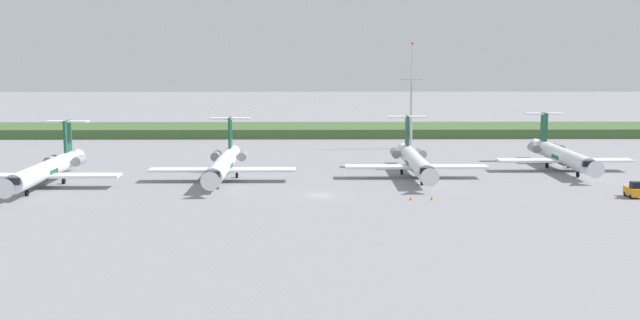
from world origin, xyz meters
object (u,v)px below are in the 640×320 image
object	(u,v)px
safety_cone_mid_marker	(432,198)
regional_jet_second	(223,164)
regional_jet_third	(415,161)
antenna_mast	(411,105)
baggage_tug	(634,190)
regional_jet_fourth	(562,155)
safety_cone_front_marker	(411,198)
regional_jet_nearest	(46,169)

from	to	relation	value
safety_cone_mid_marker	regional_jet_second	bearing A→B (deg)	151.27
regional_jet_third	antenna_mast	size ratio (longest dim) A/B	1.40
regional_jet_second	baggage_tug	size ratio (longest dim) A/B	9.69
regional_jet_second	safety_cone_mid_marker	size ratio (longest dim) A/B	56.36
regional_jet_fourth	antenna_mast	world-z (taller)	antenna_mast
safety_cone_mid_marker	antenna_mast	bearing A→B (deg)	85.51
baggage_tug	safety_cone_mid_marker	distance (m)	28.35
regional_jet_second	regional_jet_third	xyz separation A→B (m)	(30.70, 2.90, 0.00)
antenna_mast	regional_jet_third	bearing A→B (deg)	-96.47
safety_cone_front_marker	regional_jet_second	bearing A→B (deg)	148.65
regional_jet_second	antenna_mast	bearing A→B (deg)	47.79
regional_jet_second	safety_cone_front_marker	world-z (taller)	regional_jet_second
regional_jet_third	regional_jet_fourth	distance (m)	27.05
antenna_mast	safety_cone_mid_marker	size ratio (longest dim) A/B	40.14
antenna_mast	safety_cone_front_marker	bearing A→B (deg)	-97.45
regional_jet_second	baggage_tug	bearing A→B (deg)	-14.59
regional_jet_fourth	regional_jet_nearest	bearing A→B (deg)	-169.75
safety_cone_front_marker	regional_jet_fourth	bearing A→B (deg)	41.98
baggage_tug	regional_jet_fourth	bearing A→B (deg)	94.15
regional_jet_fourth	safety_cone_mid_marker	size ratio (longest dim) A/B	56.36
regional_jet_third	safety_cone_mid_marker	world-z (taller)	regional_jet_third
regional_jet_second	regional_jet_fourth	distance (m)	57.71
regional_jet_second	antenna_mast	xyz separation A→B (m)	(34.71, 38.26, 6.65)
regional_jet_fourth	baggage_tug	size ratio (longest dim) A/B	9.69
regional_jet_third	safety_cone_front_marker	bearing A→B (deg)	-99.21
antenna_mast	safety_cone_mid_marker	bearing A→B (deg)	-94.49
safety_cone_mid_marker	regional_jet_nearest	bearing A→B (deg)	168.62
regional_jet_second	safety_cone_front_marker	xyz separation A→B (m)	(27.52, -16.76, -2.26)
regional_jet_third	safety_cone_mid_marker	xyz separation A→B (m)	(-0.31, -19.57, -2.26)
antenna_mast	safety_cone_front_marker	world-z (taller)	antenna_mast
antenna_mast	safety_cone_front_marker	xyz separation A→B (m)	(-7.20, -55.03, -8.91)
regional_jet_third	safety_cone_mid_marker	size ratio (longest dim) A/B	56.36
regional_jet_second	safety_cone_front_marker	distance (m)	32.30
regional_jet_third	regional_jet_nearest	bearing A→B (deg)	-171.76
baggage_tug	regional_jet_nearest	bearing A→B (deg)	173.29
antenna_mast	safety_cone_front_marker	distance (m)	56.21
regional_jet_second	baggage_tug	world-z (taller)	regional_jet_second
safety_cone_front_marker	safety_cone_mid_marker	bearing A→B (deg)	2.00
regional_jet_third	safety_cone_mid_marker	distance (m)	19.70
regional_jet_fourth	safety_cone_front_marker	size ratio (longest dim) A/B	56.36
antenna_mast	baggage_tug	bearing A→B (deg)	-65.86
regional_jet_second	regional_jet_third	world-z (taller)	same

